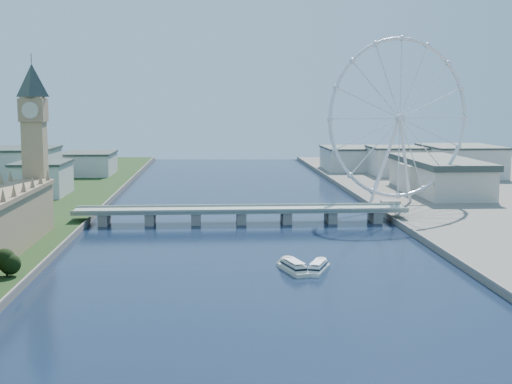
{
  "coord_description": "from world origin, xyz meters",
  "views": [
    {
      "loc": [
        -18.89,
        -167.19,
        79.74
      ],
      "look_at": [
        4.3,
        210.0,
        32.03
      ],
      "focal_mm": 50.0,
      "sensor_mm": 36.0,
      "label": 1
    }
  ],
  "objects": [
    {
      "name": "westminster_bridge",
      "position": [
        0.0,
        300.0,
        6.63
      ],
      "size": [
        220.0,
        22.0,
        9.5
      ],
      "color": "gray",
      "rests_on": "ground"
    },
    {
      "name": "big_ben",
      "position": [
        -128.0,
        278.0,
        66.57
      ],
      "size": [
        20.02,
        20.02,
        110.0
      ],
      "color": "tan",
      "rests_on": "ground"
    },
    {
      "name": "tour_boat_far",
      "position": [
        30.62,
        159.63,
        0.0
      ],
      "size": [
        15.51,
        26.51,
        5.68
      ],
      "primitive_type": null,
      "rotation": [
        0.0,
        0.0,
        -0.37
      ],
      "color": "white",
      "rests_on": "ground"
    },
    {
      "name": "london_eye",
      "position": [
        119.98,
        355.08,
        67.52
      ],
      "size": [
        113.6,
        39.12,
        124.3
      ],
      "color": "silver",
      "rests_on": "ground"
    },
    {
      "name": "city_skyline",
      "position": [
        39.22,
        560.08,
        16.96
      ],
      "size": [
        505.0,
        280.0,
        32.0
      ],
      "color": "beige",
      "rests_on": "ground"
    },
    {
      "name": "tour_boat_near",
      "position": [
        19.0,
        160.14,
        0.0
      ],
      "size": [
        14.4,
        28.95,
        6.18
      ],
      "primitive_type": null,
      "rotation": [
        0.0,
        0.0,
        0.27
      ],
      "color": "beige",
      "rests_on": "ground"
    },
    {
      "name": "county_hall",
      "position": [
        175.0,
        430.0,
        0.0
      ],
      "size": [
        54.0,
        144.0,
        35.0
      ],
      "primitive_type": null,
      "color": "beige",
      "rests_on": "ground"
    }
  ]
}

